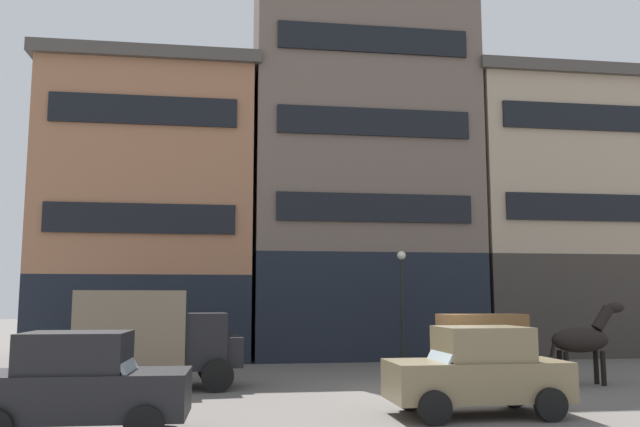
# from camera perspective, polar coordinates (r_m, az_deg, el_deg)

# --- Properties ---
(ground_plane) EXTENTS (120.00, 120.00, 0.00)m
(ground_plane) POSITION_cam_1_polar(r_m,az_deg,el_deg) (17.91, 10.13, -15.05)
(ground_plane) COLOR #605B56
(building_far_left) EXTENTS (8.71, 6.21, 11.97)m
(building_far_left) POSITION_cam_1_polar(r_m,az_deg,el_deg) (27.83, -14.59, 0.33)
(building_far_left) COLOR black
(building_far_left) RESTS_ON ground_plane
(building_center_left) EXTENTS (9.68, 6.21, 18.32)m
(building_center_left) POSITION_cam_1_polar(r_m,az_deg,el_deg) (28.81, 3.49, 6.28)
(building_center_left) COLOR black
(building_center_left) RESTS_ON ground_plane
(building_center_right) EXTENTS (8.28, 6.21, 12.25)m
(building_center_right) POSITION_cam_1_polar(r_m,az_deg,el_deg) (31.17, 19.26, -0.02)
(building_center_right) COLOR #38332D
(building_center_right) RESTS_ON ground_plane
(cargo_wagon) EXTENTS (2.90, 1.50, 1.98)m
(cargo_wagon) POSITION_cam_1_polar(r_m,az_deg,el_deg) (18.89, 14.11, -11.03)
(cargo_wagon) COLOR #3D2819
(cargo_wagon) RESTS_ON ground_plane
(draft_horse) EXTENTS (2.34, 0.60, 2.30)m
(draft_horse) POSITION_cam_1_polar(r_m,az_deg,el_deg) (20.18, 22.00, -10.12)
(draft_horse) COLOR black
(draft_horse) RESTS_ON ground_plane
(delivery_truck_far) EXTENTS (4.49, 2.47, 2.62)m
(delivery_truck_far) POSITION_cam_1_polar(r_m,az_deg,el_deg) (18.46, -14.35, -10.26)
(delivery_truck_far) COLOR black
(delivery_truck_far) RESTS_ON ground_plane
(sedan_dark) EXTENTS (3.72, 1.91, 1.83)m
(sedan_dark) POSITION_cam_1_polar(r_m,az_deg,el_deg) (14.44, 13.59, -13.21)
(sedan_dark) COLOR #7A6B4C
(sedan_dark) RESTS_ON ground_plane
(sedan_light) EXTENTS (3.74, 1.94, 1.83)m
(sedan_light) POSITION_cam_1_polar(r_m,az_deg,el_deg) (12.75, -20.10, -13.80)
(sedan_light) COLOR black
(sedan_light) RESTS_ON ground_plane
(pedestrian_officer) EXTENTS (0.48, 0.48, 1.79)m
(pedestrian_officer) POSITION_cam_1_polar(r_m,az_deg,el_deg) (22.21, -17.64, -10.74)
(pedestrian_officer) COLOR #38332D
(pedestrian_officer) RESTS_ON ground_plane
(streetlamp_curbside) EXTENTS (0.32, 0.32, 4.12)m
(streetlamp_curbside) POSITION_cam_1_polar(r_m,az_deg,el_deg) (24.10, 7.17, -6.70)
(streetlamp_curbside) COLOR black
(streetlamp_curbside) RESTS_ON ground_plane
(fire_hydrant_curbside) EXTENTS (0.24, 0.24, 0.83)m
(fire_hydrant_curbside) POSITION_cam_1_polar(r_m,az_deg,el_deg) (24.20, 10.93, -11.95)
(fire_hydrant_curbside) COLOR maroon
(fire_hydrant_curbside) RESTS_ON ground_plane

